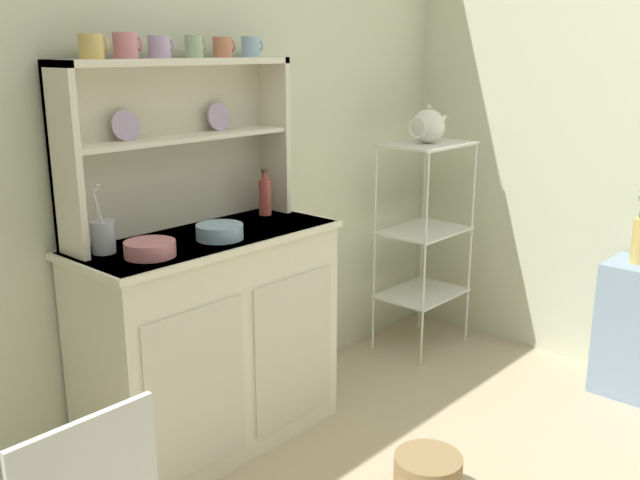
% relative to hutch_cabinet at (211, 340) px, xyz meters
% --- Properties ---
extents(wall_back, '(3.84, 0.05, 2.50)m').
position_rel_hutch_cabinet_xyz_m(wall_back, '(0.12, 0.26, 0.81)').
color(wall_back, beige).
rests_on(wall_back, ground).
extents(hutch_cabinet, '(1.03, 0.45, 0.86)m').
position_rel_hutch_cabinet_xyz_m(hutch_cabinet, '(0.00, 0.00, 0.00)').
color(hutch_cabinet, silver).
rests_on(hutch_cabinet, ground).
extents(hutch_shelf_unit, '(0.96, 0.18, 0.63)m').
position_rel_hutch_cabinet_xyz_m(hutch_shelf_unit, '(0.00, 0.16, 0.79)').
color(hutch_shelf_unit, beige).
rests_on(hutch_shelf_unit, hutch_cabinet).
extents(bakers_rack, '(0.45, 0.32, 1.08)m').
position_rel_hutch_cabinet_xyz_m(bakers_rack, '(1.35, -0.06, 0.23)').
color(bakers_rack, silver).
rests_on(bakers_rack, ground).
extents(floor_basket, '(0.24, 0.24, 0.16)m').
position_rel_hutch_cabinet_xyz_m(floor_basket, '(0.27, -0.83, -0.36)').
color(floor_basket, '#93754C').
rests_on(floor_basket, ground).
extents(cup_gold_0, '(0.09, 0.08, 0.08)m').
position_rel_hutch_cabinet_xyz_m(cup_gold_0, '(-0.34, 0.12, 1.09)').
color(cup_gold_0, '#DBB760').
rests_on(cup_gold_0, hutch_shelf_unit).
extents(cup_rose_1, '(0.10, 0.08, 0.09)m').
position_rel_hutch_cabinet_xyz_m(cup_rose_1, '(-0.21, 0.12, 1.09)').
color(cup_rose_1, '#D17A84').
rests_on(cup_rose_1, hutch_shelf_unit).
extents(cup_lilac_2, '(0.09, 0.08, 0.08)m').
position_rel_hutch_cabinet_xyz_m(cup_lilac_2, '(-0.07, 0.12, 1.09)').
color(cup_lilac_2, '#B79ECC').
rests_on(cup_lilac_2, hutch_shelf_unit).
extents(cup_sage_3, '(0.08, 0.07, 0.08)m').
position_rel_hutch_cabinet_xyz_m(cup_sage_3, '(0.08, 0.12, 1.09)').
color(cup_sage_3, '#9EB78E').
rests_on(cup_sage_3, hutch_shelf_unit).
extents(cup_terracotta_4, '(0.09, 0.07, 0.08)m').
position_rel_hutch_cabinet_xyz_m(cup_terracotta_4, '(0.21, 0.12, 1.09)').
color(cup_terracotta_4, '#C67556').
rests_on(cup_terracotta_4, hutch_shelf_unit).
extents(cup_sky_5, '(0.09, 0.07, 0.08)m').
position_rel_hutch_cabinet_xyz_m(cup_sky_5, '(0.35, 0.12, 1.09)').
color(cup_sky_5, '#8EB2D1').
rests_on(cup_sky_5, hutch_shelf_unit).
extents(bowl_mixing_large, '(0.17, 0.17, 0.05)m').
position_rel_hutch_cabinet_xyz_m(bowl_mixing_large, '(-0.30, -0.07, 0.44)').
color(bowl_mixing_large, '#D17A84').
rests_on(bowl_mixing_large, hutch_cabinet).
extents(bowl_floral_medium, '(0.17, 0.17, 0.05)m').
position_rel_hutch_cabinet_xyz_m(bowl_floral_medium, '(0.00, -0.07, 0.44)').
color(bowl_floral_medium, '#8EB2D1').
rests_on(bowl_floral_medium, hutch_cabinet).
extents(jam_bottle, '(0.05, 0.05, 0.19)m').
position_rel_hutch_cabinet_xyz_m(jam_bottle, '(0.38, 0.09, 0.50)').
color(jam_bottle, '#B74C47').
rests_on(jam_bottle, hutch_cabinet).
extents(utensil_jar, '(0.08, 0.08, 0.24)m').
position_rel_hutch_cabinet_xyz_m(utensil_jar, '(-0.38, 0.08, 0.48)').
color(utensil_jar, '#B2B7C6').
rests_on(utensil_jar, hutch_cabinet).
extents(porcelain_teapot, '(0.26, 0.16, 0.19)m').
position_rel_hutch_cabinet_xyz_m(porcelain_teapot, '(1.35, -0.06, 0.72)').
color(porcelain_teapot, white).
rests_on(porcelain_teapot, bakers_rack).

